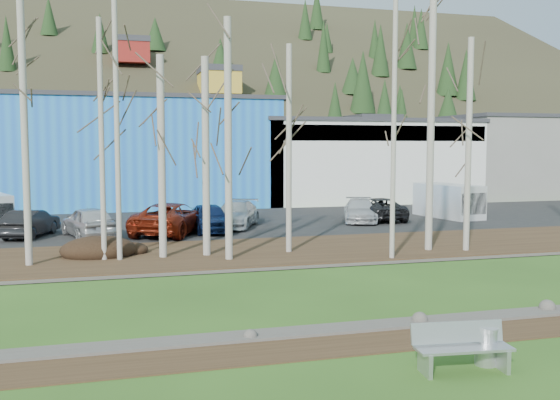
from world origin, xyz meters
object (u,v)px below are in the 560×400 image
object	(u,v)px
car_3	(236,214)
car_0	(89,222)
car_6	(360,210)
van_white	(450,201)
car_1	(30,223)
bench_intact	(462,347)
car_5	(378,209)
car_4	(210,218)
litter_bin	(486,346)
car_2	(172,218)

from	to	relation	value
car_3	car_0	bearing A→B (deg)	-142.52
car_6	van_white	size ratio (longest dim) A/B	0.92
car_0	car_1	bearing A→B (deg)	-35.43
bench_intact	car_5	xyz separation A→B (m)	(8.77, 23.53, 0.32)
car_1	car_6	world-z (taller)	car_1
car_3	car_1	bearing A→B (deg)	-151.13
car_4	litter_bin	bearing A→B (deg)	-83.59
car_0	bench_intact	bearing A→B (deg)	93.72
car_0	car_2	bearing A→B (deg)	164.58
bench_intact	car_5	size ratio (longest dim) A/B	0.42
car_1	car_2	distance (m)	6.88
car_3	van_white	xyz separation A→B (m)	(13.88, 0.98, 0.32)
car_0	car_1	distance (m)	2.95
car_3	van_white	size ratio (longest dim) A/B	0.99
car_4	car_5	xyz separation A→B (m)	(10.63, 2.41, -0.06)
bench_intact	litter_bin	xyz separation A→B (m)	(0.70, 0.19, -0.09)
car_1	car_3	xyz separation A→B (m)	(10.53, 1.03, 0.04)
car_6	car_5	bearing A→B (deg)	35.99
litter_bin	car_6	world-z (taller)	car_6
car_3	car_2	bearing A→B (deg)	-130.33
car_1	car_0	bearing A→B (deg)	179.76
bench_intact	litter_bin	distance (m)	0.74
bench_intact	car_2	world-z (taller)	car_2
car_3	car_4	bearing A→B (deg)	-114.35
car_3	car_6	size ratio (longest dim) A/B	1.07
bench_intact	car_6	world-z (taller)	car_6
car_1	car_3	size ratio (longest dim) A/B	0.83
van_white	bench_intact	bearing A→B (deg)	-128.84
car_1	car_4	distance (m)	8.84
litter_bin	car_1	xyz separation A→B (m)	(-11.39, 21.45, 0.41)
bench_intact	car_3	world-z (taller)	car_3
car_2	van_white	size ratio (longest dim) A/B	1.16
car_1	van_white	bearing A→B (deg)	-157.22
car_0	car_2	xyz separation A→B (m)	(4.03, 0.12, 0.03)
car_0	car_5	bearing A→B (deg)	172.47
car_2	car_4	bearing A→B (deg)	-145.51
car_3	car_5	size ratio (longest dim) A/B	1.01
bench_intact	car_0	world-z (taller)	car_0
car_0	van_white	size ratio (longest dim) A/B	0.91
car_3	car_5	world-z (taller)	car_3
bench_intact	car_1	distance (m)	24.14
car_4	van_white	xyz separation A→B (m)	(15.58, 2.53, 0.30)
bench_intact	van_white	world-z (taller)	van_white
car_1	litter_bin	bearing A→B (deg)	136.05
car_3	car_4	distance (m)	2.30
car_4	car_6	xyz separation A→B (m)	(9.29, 2.03, -0.07)
car_2	car_3	xyz separation A→B (m)	(3.70, 1.83, -0.09)
litter_bin	car_5	size ratio (longest dim) A/B	0.17
bench_intact	car_5	distance (m)	25.11
car_2	car_3	world-z (taller)	car_2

